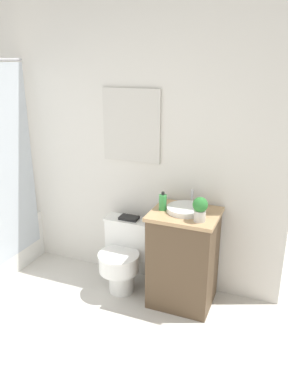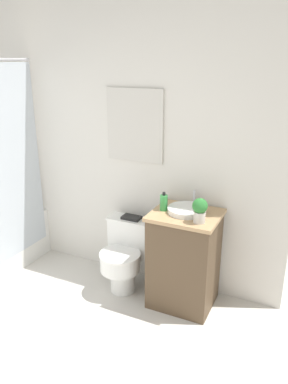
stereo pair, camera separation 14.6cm
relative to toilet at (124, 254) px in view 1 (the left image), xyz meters
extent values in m
cube|color=silver|center=(-0.46, 0.28, 0.91)|extent=(3.56, 0.05, 2.50)
cube|color=beige|center=(-0.02, 0.24, 1.10)|extent=(0.53, 0.02, 0.62)
cube|color=silver|center=(-0.02, 0.24, 1.10)|extent=(0.50, 0.01, 0.59)
cylinder|color=white|center=(0.00, -0.07, -0.22)|extent=(0.22, 0.22, 0.23)
cylinder|color=white|center=(0.00, -0.11, -0.03)|extent=(0.35, 0.35, 0.14)
cylinder|color=white|center=(0.00, -0.11, 0.05)|extent=(0.36, 0.36, 0.02)
cube|color=white|center=(0.00, 0.12, 0.11)|extent=(0.41, 0.17, 0.33)
cube|color=white|center=(0.00, 0.12, 0.28)|extent=(0.43, 0.18, 0.02)
cube|color=brown|center=(0.54, 0.00, 0.06)|extent=(0.51, 0.44, 0.79)
cube|color=tan|center=(0.54, 0.00, 0.47)|extent=(0.54, 0.47, 0.03)
cylinder|color=white|center=(0.54, 0.02, 0.51)|extent=(0.31, 0.31, 0.04)
cylinder|color=silver|center=(0.54, 0.20, 0.55)|extent=(0.02, 0.02, 0.13)
cylinder|color=green|center=(0.36, -0.01, 0.55)|extent=(0.06, 0.06, 0.13)
cylinder|color=black|center=(0.36, -0.01, 0.63)|extent=(0.02, 0.02, 0.02)
cylinder|color=beige|center=(0.69, -0.12, 0.53)|extent=(0.09, 0.09, 0.09)
sphere|color=#2D7A33|center=(0.69, -0.12, 0.62)|extent=(0.11, 0.11, 0.11)
cube|color=black|center=(0.00, 0.12, 0.30)|extent=(0.17, 0.11, 0.02)
camera|label=1|loc=(1.28, -2.66, 1.64)|focal=35.00mm
camera|label=2|loc=(1.42, -2.60, 1.64)|focal=35.00mm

